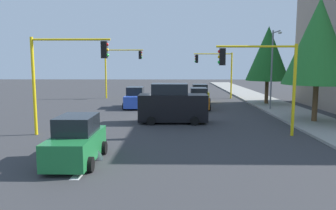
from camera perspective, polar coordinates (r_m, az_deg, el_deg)
name	(u,v)px	position (r m, az deg, el deg)	size (l,w,h in m)	color
ground_plane	(166,118)	(24.82, -0.41, -2.29)	(120.00, 120.00, 0.00)	#353538
sidewalk_kerb	(281,108)	(31.35, 19.38, -0.54)	(80.00, 4.00, 0.15)	gray
lane_arrow_near	(88,164)	(14.06, -14.06, -10.08)	(2.40, 1.10, 1.10)	silver
traffic_signal_far_left	(216,66)	(38.79, 8.52, 6.85)	(0.36, 4.59, 5.44)	yellow
traffic_signal_near_left	(262,71)	(19.14, 16.34, 5.83)	(0.36, 4.59, 5.27)	yellow
traffic_signal_near_right	(64,66)	(19.49, -17.95, 6.56)	(0.36, 4.59, 5.67)	yellow
traffic_signal_far_right	(120,64)	(38.97, -8.45, 7.29)	(0.36, 4.59, 5.89)	yellow
street_lamp_curbside	(273,61)	(29.36, 18.17, 7.36)	(2.15, 0.28, 7.00)	slate
tree_roadside_mid	(268,54)	(33.81, 17.32, 8.69)	(4.28, 4.28, 7.82)	brown
tree_roadside_near	(319,42)	(24.60, 25.15, 10.15)	(4.69, 4.69, 8.60)	brown
delivery_van_black	(172,105)	(22.64, 0.80, 0.05)	(2.22, 4.80, 2.77)	black
car_blue	(135,98)	(30.52, -5.82, 1.19)	(3.97, 2.02, 1.98)	blue
car_orange	(198,99)	(29.60, 5.40, 1.00)	(3.69, 1.99, 1.98)	orange
car_green	(76,141)	(14.24, -15.92, -6.20)	(4.00, 2.01, 1.98)	#1E7238
car_yellow	(200,94)	(34.67, 5.61, 1.93)	(3.69, 2.05, 1.98)	yellow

